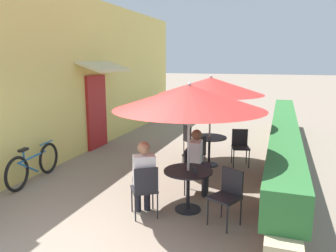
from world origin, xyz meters
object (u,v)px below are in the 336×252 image
at_px(cafe_chair_near_back, 192,167).
at_px(seated_patron_near_back, 198,159).
at_px(coffee_cup_near, 195,170).
at_px(bicycle_leaning, 34,165).
at_px(cafe_chair_mid_left, 197,152).
at_px(patio_umbrella_mid, 211,86).
at_px(cafe_chair_near_left, 145,187).
at_px(patio_umbrella_near, 189,97).
at_px(patio_table_near, 188,181).
at_px(seated_patron_near_left, 144,175).
at_px(cafe_chair_mid_right, 240,144).
at_px(cafe_chair_near_right, 228,192).
at_px(cafe_chair_mid_back, 191,138).
at_px(patio_table_mid, 209,144).

distance_m(cafe_chair_near_back, seated_patron_near_back, 0.20).
xyz_separation_m(coffee_cup_near, bicycle_leaning, (-3.56, 0.33, -0.39)).
relative_size(cafe_chair_near_back, cafe_chair_mid_left, 1.00).
xyz_separation_m(cafe_chair_near_back, patio_umbrella_mid, (-0.05, 1.78, 1.41)).
bearing_deg(cafe_chair_near_left, patio_umbrella_near, 5.81).
bearing_deg(cafe_chair_near_left, patio_table_near, 5.81).
distance_m(patio_umbrella_near, seated_patron_near_left, 1.45).
bearing_deg(cafe_chair_near_back, seated_patron_near_left, -28.36).
xyz_separation_m(cafe_chair_mid_left, cafe_chair_mid_right, (0.82, 1.02, 0.00)).
relative_size(cafe_chair_near_back, seated_patron_near_back, 0.70).
relative_size(seated_patron_near_back, bicycle_leaning, 0.71).
bearing_deg(coffee_cup_near, cafe_chair_mid_right, 82.16).
xyz_separation_m(seated_patron_near_left, seated_patron_near_back, (0.63, 1.14, 0.00)).
relative_size(patio_umbrella_mid, cafe_chair_mid_right, 2.84).
distance_m(coffee_cup_near, bicycle_leaning, 3.59).
relative_size(patio_umbrella_near, bicycle_leaning, 1.39).
xyz_separation_m(seated_patron_near_left, cafe_chair_mid_right, (1.17, 3.19, -0.17)).
height_order(coffee_cup_near, bicycle_leaning, coffee_cup_near).
distance_m(seated_patron_near_left, bicycle_leaning, 2.87).
xyz_separation_m(patio_table_near, coffee_cup_near, (0.13, -0.08, 0.22)).
relative_size(cafe_chair_near_right, bicycle_leaning, 0.49).
bearing_deg(cafe_chair_near_right, coffee_cup_near, 8.54).
bearing_deg(coffee_cup_near, patio_umbrella_near, 148.99).
bearing_deg(cafe_chair_mid_left, patio_umbrella_near, -156.30).
bearing_deg(patio_umbrella_mid, patio_umbrella_near, -86.05).
relative_size(seated_patron_near_left, bicycle_leaning, 0.71).
bearing_deg(patio_table_near, cafe_chair_mid_right, 79.29).
height_order(seated_patron_near_back, bicycle_leaning, seated_patron_near_back).
height_order(cafe_chair_mid_right, cafe_chair_mid_back, same).
xyz_separation_m(patio_umbrella_near, bicycle_leaning, (-3.42, 0.25, -1.57)).
xyz_separation_m(seated_patron_near_left, patio_table_mid, (0.47, 2.92, -0.16)).
bearing_deg(cafe_chair_near_left, coffee_cup_near, -4.48).
height_order(patio_umbrella_near, patio_umbrella_mid, same).
bearing_deg(cafe_chair_mid_left, patio_umbrella_mid, 5.81).
relative_size(cafe_chair_near_right, seated_patron_near_back, 0.70).
xyz_separation_m(patio_table_near, cafe_chair_near_left, (-0.58, -0.48, -0.01)).
height_order(patio_table_near, seated_patron_near_left, seated_patron_near_left).
distance_m(patio_table_mid, cafe_chair_mid_left, 0.76).
distance_m(cafe_chair_near_right, patio_table_mid, 2.93).
distance_m(seated_patron_near_back, cafe_chair_mid_back, 2.37).
height_order(cafe_chair_near_left, cafe_chair_near_back, same).
bearing_deg(bicycle_leaning, cafe_chair_near_back, 2.32).
height_order(patio_umbrella_near, cafe_chair_mid_right, patio_umbrella_near).
bearing_deg(cafe_chair_mid_left, cafe_chair_near_right, -139.49).
relative_size(seated_patron_near_left, coffee_cup_near, 13.89).
relative_size(patio_umbrella_near, coffee_cup_near, 27.42).
bearing_deg(seated_patron_near_back, cafe_chair_near_back, -90.00).
height_order(patio_table_near, patio_table_mid, same).
relative_size(cafe_chair_near_back, coffee_cup_near, 9.67).
height_order(cafe_chair_near_left, coffee_cup_near, cafe_chair_near_left).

